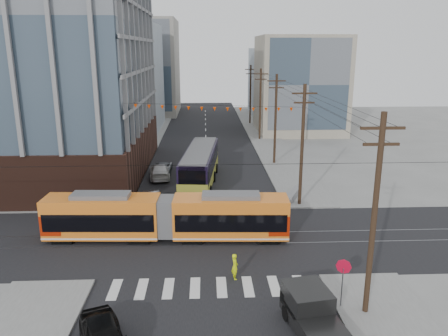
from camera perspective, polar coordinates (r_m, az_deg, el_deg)
The scene contains 16 objects.
ground at distance 29.90m, azimuth -2.11°, elevation -12.40°, with size 160.00×160.00×0.00m, color slate.
bg_bldg_nw_near at distance 80.42m, azimuth -14.95°, elevation 11.33°, with size 18.00×16.00×18.00m, color #8C99A5.
bg_bldg_ne_near at distance 76.41m, azimuth 9.82°, elevation 10.67°, with size 14.00×14.00×16.00m, color gray.
bg_bldg_nw_far at distance 99.52m, azimuth -10.82°, elevation 12.81°, with size 16.00×18.00×20.00m, color gray.
bg_bldg_ne_far at distance 96.43m, azimuth 8.46°, elevation 11.06°, with size 16.00×16.00×14.00m, color #8C99A5.
utility_pole_near at distance 23.73m, azimuth 19.00°, elevation -6.30°, with size 0.30×0.30×11.00m, color black.
utility_pole_far at distance 83.34m, azimuth 3.46°, elevation 9.51°, with size 0.30×0.30×11.00m, color black.
streetcar at distance 33.08m, azimuth -7.52°, elevation -6.39°, with size 18.09×2.54×3.49m, color orange, non-canonical shape.
city_bus at distance 46.39m, azimuth -3.15°, elevation 0.30°, with size 2.90×13.40×3.80m, color black, non-canonical shape.
pickup_truck at distance 22.99m, azimuth 12.41°, elevation -19.26°, with size 2.09×5.84×1.98m, color black, non-canonical shape.
parked_car_silver at distance 40.42m, azimuth -9.52°, elevation -3.91°, with size 1.55×4.45×1.47m, color #979797.
parked_car_white at distance 48.93m, azimuth -8.40°, elevation -0.42°, with size 2.14×5.26×1.53m, color silver.
parked_car_grey at distance 51.40m, azimuth -7.94°, elevation 0.17°, with size 1.97×4.27×1.19m, color slate.
pedestrian at distance 27.79m, azimuth 1.43°, elevation -12.73°, with size 0.61×0.40×1.68m, color #D4EC0B.
stop_sign at distance 25.56m, azimuth 15.17°, elevation -14.61°, with size 0.84×0.84×2.76m, color #BA0B28, non-canonical shape.
jersey_barrier at distance 42.35m, azimuth 9.06°, elevation -3.50°, with size 0.85×3.80×0.76m, color gray.
Camera 1 is at (-0.08, -26.47, 13.91)m, focal length 35.00 mm.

